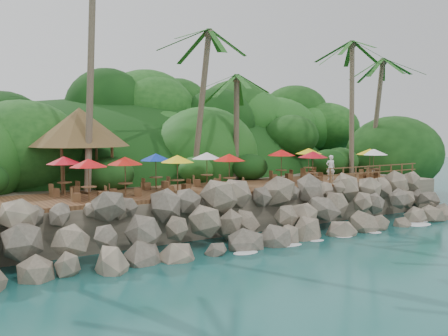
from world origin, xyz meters
TOP-DOWN VIEW (x-y plane):
  - ground at (0.00, 0.00)m, footprint 140.00×140.00m
  - land_base at (0.00, 16.00)m, footprint 32.00×25.20m
  - jungle_hill at (0.00, 23.50)m, footprint 44.80×28.00m
  - seawall at (0.00, 2.00)m, footprint 29.00×4.00m
  - terrace at (0.00, 6.00)m, footprint 26.00×5.00m
  - jungle_foliage at (0.00, 15.00)m, footprint 44.00×16.00m
  - foam_line at (0.00, 0.30)m, footprint 25.20×0.80m
  - palms at (1.75, 8.61)m, footprint 35.87×6.91m
  - palapa at (-7.26, 9.96)m, footprint 5.71×5.71m
  - dining_clusters at (0.70, 5.80)m, footprint 21.69×5.05m
  - railing at (10.03, 3.65)m, footprint 8.30×0.10m
  - waiter at (7.85, 5.36)m, footprint 0.70×0.58m

SIDE VIEW (x-z plane):
  - ground at x=0.00m, z-range 0.00..0.00m
  - jungle_hill at x=0.00m, z-range -7.70..7.70m
  - jungle_foliage at x=0.00m, z-range -6.00..6.00m
  - foam_line at x=0.00m, z-range 0.00..0.06m
  - land_base at x=0.00m, z-range 0.00..2.10m
  - seawall at x=0.00m, z-range 0.00..2.30m
  - terrace at x=0.00m, z-range 2.10..2.30m
  - railing at x=10.03m, z-range 2.41..3.41m
  - waiter at x=7.85m, z-range 2.30..3.94m
  - dining_clusters at x=0.70m, z-range 2.96..4.97m
  - palapa at x=-7.26m, z-range 3.49..8.09m
  - palms at x=1.75m, z-range 4.90..19.10m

